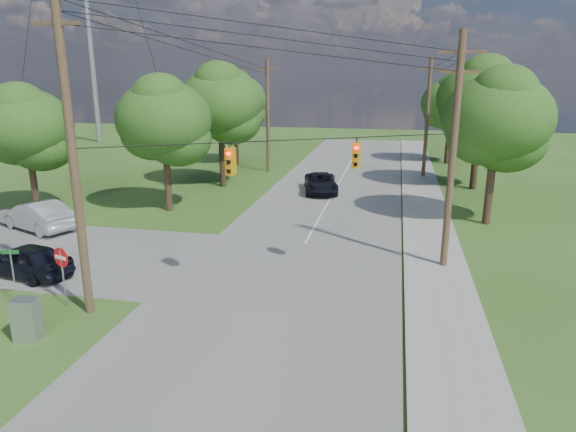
% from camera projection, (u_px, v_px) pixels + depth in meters
% --- Properties ---
extents(ground, '(140.00, 140.00, 0.00)m').
position_uv_depth(ground, '(201.00, 328.00, 18.19)').
color(ground, '#33551C').
rests_on(ground, ground).
extents(main_road, '(10.00, 100.00, 0.03)m').
position_uv_depth(main_road, '(285.00, 279.00, 22.50)').
color(main_road, gray).
rests_on(main_road, ground).
extents(sidewalk_east, '(2.60, 100.00, 0.12)m').
position_uv_depth(sidewalk_east, '(444.00, 291.00, 21.16)').
color(sidewalk_east, '#A5A29B').
rests_on(sidewalk_east, ground).
extents(pole_sw, '(2.00, 0.32, 12.00)m').
position_uv_depth(pole_sw, '(72.00, 148.00, 17.81)').
color(pole_sw, brown).
rests_on(pole_sw, ground).
extents(pole_ne, '(2.00, 0.32, 10.50)m').
position_uv_depth(pole_ne, '(453.00, 150.00, 22.50)').
color(pole_ne, brown).
rests_on(pole_ne, ground).
extents(pole_north_e, '(2.00, 0.32, 10.00)m').
position_uv_depth(pole_north_e, '(427.00, 118.00, 43.33)').
color(pole_north_e, brown).
rests_on(pole_north_e, ground).
extents(pole_north_w, '(2.00, 0.32, 10.00)m').
position_uv_depth(pole_north_w, '(268.00, 115.00, 46.09)').
color(pole_north_w, brown).
rests_on(pole_north_w, ground).
extents(power_lines, '(13.93, 29.62, 4.93)m').
position_uv_depth(power_lines, '(302.00, 65.00, 26.32)').
color(power_lines, black).
rests_on(power_lines, ground).
extents(traffic_signals, '(4.91, 3.27, 1.05)m').
position_uv_depth(traffic_signals, '(296.00, 158.00, 20.38)').
color(traffic_signals, orange).
rests_on(traffic_signals, ground).
extents(tree_w_near, '(6.00, 6.00, 8.40)m').
position_uv_depth(tree_w_near, '(164.00, 120.00, 32.33)').
color(tree_w_near, '#463123').
rests_on(tree_w_near, ground).
extents(tree_w_mid, '(6.40, 6.40, 9.22)m').
position_uv_depth(tree_w_mid, '(220.00, 102.00, 39.50)').
color(tree_w_mid, '#463123').
rests_on(tree_w_mid, ground).
extents(tree_w_far, '(6.00, 6.00, 8.73)m').
position_uv_depth(tree_w_far, '(235.00, 100.00, 49.41)').
color(tree_w_far, '#463123').
rests_on(tree_w_far, ground).
extents(tree_e_near, '(6.20, 6.20, 8.81)m').
position_uv_depth(tree_e_near, '(497.00, 118.00, 29.22)').
color(tree_e_near, '#463123').
rests_on(tree_e_near, ground).
extents(tree_e_mid, '(6.60, 6.60, 9.64)m').
position_uv_depth(tree_e_mid, '(481.00, 99.00, 38.37)').
color(tree_e_mid, '#463123').
rests_on(tree_e_mid, ground).
extents(tree_e_far, '(5.80, 5.80, 8.32)m').
position_uv_depth(tree_e_far, '(451.00, 103.00, 50.15)').
color(tree_e_far, '#463123').
rests_on(tree_e_far, ground).
extents(tree_cross_n, '(5.60, 5.60, 7.91)m').
position_uv_depth(tree_cross_n, '(26.00, 126.00, 31.65)').
color(tree_cross_n, '#463123').
rests_on(tree_cross_n, ground).
extents(car_cross_dark, '(4.65, 2.62, 1.49)m').
position_uv_depth(car_cross_dark, '(26.00, 260.00, 22.61)').
color(car_cross_dark, black).
rests_on(car_cross_dark, cross_road).
extents(car_cross_silver, '(5.46, 3.63, 1.70)m').
position_uv_depth(car_cross_silver, '(37.00, 215.00, 29.40)').
color(car_cross_silver, '#BBBCC2').
rests_on(car_cross_silver, cross_road).
extents(car_main_north, '(3.34, 5.50, 1.43)m').
position_uv_depth(car_main_north, '(321.00, 183.00, 38.76)').
color(car_main_north, black).
rests_on(car_main_north, main_road).
extents(control_cabinet, '(0.90, 0.71, 1.48)m').
position_uv_depth(control_cabinet, '(26.00, 320.00, 17.22)').
color(control_cabinet, '#979A9C').
rests_on(control_cabinet, ground).
extents(do_not_enter_sign, '(0.77, 0.28, 2.39)m').
position_uv_depth(do_not_enter_sign, '(62.00, 264.00, 19.49)').
color(do_not_enter_sign, '#979A9C').
rests_on(do_not_enter_sign, ground).
extents(street_name_sign, '(0.67, 0.17, 2.27)m').
position_uv_depth(street_name_sign, '(12.00, 269.00, 19.65)').
color(street_name_sign, '#979A9C').
rests_on(street_name_sign, ground).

